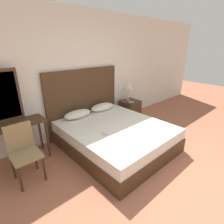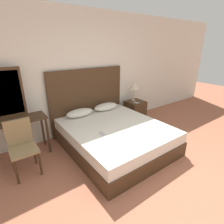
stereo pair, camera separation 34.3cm
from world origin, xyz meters
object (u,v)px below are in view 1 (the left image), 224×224
Objects in this scene: bed at (115,136)px; nightstand at (130,110)px; table_lamp at (128,85)px; vanity_desk at (13,132)px; phone_on_bed at (105,134)px; phone_on_nightstand at (131,102)px; chair at (23,149)px.

bed is 3.68× the size of nightstand.
table_lamp is 2.91m from vanity_desk.
nightstand is 0.53× the size of vanity_desk.
table_lamp is at bearing 30.52° from phone_on_bed.
table_lamp is at bearing 85.92° from nightstand.
table_lamp is 3.08× the size of phone_on_nightstand.
bed is 0.49m from phone_on_bed.
table_lamp reaches higher than phone_on_bed.
bed is 12.60× the size of phone_on_nightstand.
phone_on_nightstand is (-0.08, -0.11, 0.29)m from nightstand.
chair is (-2.88, -0.54, -0.46)m from table_lamp.
nightstand is at bearing 8.91° from chair.
phone_on_bed is 1.75m from phone_on_nightstand.
nightstand is 0.69m from table_lamp.
vanity_desk is at bearing -178.75° from table_lamp.
phone_on_nightstand is at bearing -113.46° from table_lamp.
nightstand is at bearing 30.82° from bed.
bed is 1.45m from nightstand.
table_lamp is at bearing 1.25° from vanity_desk.
phone_on_nightstand is 0.18× the size of chair.
phone_on_nightstand is at bearing 28.45° from bed.
phone_on_bed is at bearing -151.75° from nightstand.
bed is 2.33× the size of chair.
bed is at bearing -149.18° from nightstand.
phone_on_nightstand is at bearing -2.85° from vanity_desk.
phone_on_nightstand is 2.82m from chair.
nightstand is (1.65, 0.89, -0.21)m from phone_on_bed.
phone_on_nightstand is (1.57, 0.77, 0.08)m from phone_on_bed.
phone_on_nightstand is at bearing 6.91° from chair.
bed is 1.67m from table_lamp.
chair is (-1.23, 0.43, 0.01)m from phone_on_bed.
table_lamp reaches higher than nightstand.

